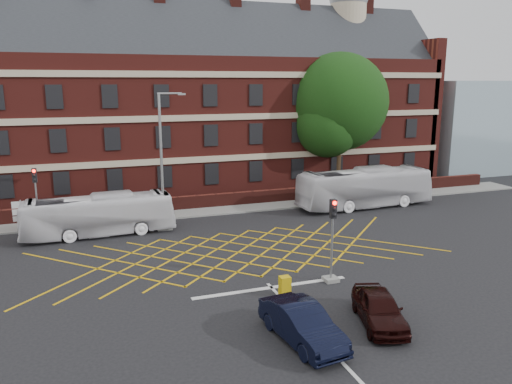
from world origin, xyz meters
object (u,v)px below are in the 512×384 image
object	(u,v)px
car_maroon	(379,308)
street_lamp	(163,183)
bus_right	(365,188)
deciduous_tree	(338,109)
traffic_light_far	(37,205)
utility_cabinet	(285,286)
bus_left	(99,215)
traffic_light_near	(332,248)
car_navy	(302,324)
direction_signs	(21,212)

from	to	relation	value
car_maroon	street_lamp	xyz separation A→B (m)	(-6.19, 16.79, 2.50)
bus_right	deciduous_tree	xyz separation A→B (m)	(1.20, 7.07, 5.89)
traffic_light_far	utility_cabinet	world-z (taller)	traffic_light_far
bus_left	street_lamp	distance (m)	4.68
bus_left	car_maroon	distance (m)	19.82
bus_left	utility_cabinet	xyz separation A→B (m)	(7.84, -12.94, -0.87)
traffic_light_near	car_maroon	bearing A→B (deg)	-93.02
car_navy	street_lamp	distance (m)	17.41
car_navy	deciduous_tree	world-z (taller)	deciduous_tree
car_navy	bus_right	bearing A→B (deg)	45.18
car_navy	deciduous_tree	xyz separation A→B (m)	(14.86, 24.96, 6.73)
traffic_light_far	street_lamp	world-z (taller)	street_lamp
bus_right	traffic_light_far	bearing A→B (deg)	84.00
traffic_light_near	street_lamp	distance (m)	13.74
bus_left	car_maroon	size ratio (longest dim) A/B	2.37
bus_right	traffic_light_near	world-z (taller)	traffic_light_near
traffic_light_far	direction_signs	distance (m)	1.09
deciduous_tree	direction_signs	xyz separation A→B (m)	(-26.58, -5.48, -6.09)
street_lamp	utility_cabinet	xyz separation A→B (m)	(3.54, -12.92, -2.71)
bus_right	car_maroon	bearing A→B (deg)	148.35
bus_right	deciduous_tree	world-z (taller)	deciduous_tree
deciduous_tree	street_lamp	world-z (taller)	deciduous_tree
bus_right	street_lamp	distance (m)	16.32
deciduous_tree	traffic_light_near	size ratio (longest dim) A/B	2.94
bus_right	street_lamp	bearing A→B (deg)	90.94
direction_signs	traffic_light_near	bearing A→B (deg)	-42.86
bus_left	street_lamp	world-z (taller)	street_lamp
bus_right	traffic_light_far	world-z (taller)	traffic_light_far
deciduous_tree	direction_signs	size ratio (longest dim) A/B	5.71
bus_left	bus_right	size ratio (longest dim) A/B	0.86
bus_right	bus_left	bearing A→B (deg)	90.27
car_navy	street_lamp	world-z (taller)	street_lamp
direction_signs	bus_right	bearing A→B (deg)	-3.59
utility_cabinet	car_navy	bearing A→B (deg)	-103.53
car_maroon	deciduous_tree	distance (m)	27.96
street_lamp	car_navy	bearing A→B (deg)	-81.49
utility_cabinet	bus_left	bearing A→B (deg)	121.23
traffic_light_near	bus_right	bearing A→B (deg)	52.83
traffic_light_near	direction_signs	size ratio (longest dim) A/B	1.94
car_maroon	bus_right	bearing A→B (deg)	77.06
bus_right	traffic_light_far	size ratio (longest dim) A/B	2.65
bus_right	traffic_light_near	distance (m)	16.18
bus_left	traffic_light_near	size ratio (longest dim) A/B	2.28
deciduous_tree	street_lamp	size ratio (longest dim) A/B	1.36
bus_right	car_maroon	size ratio (longest dim) A/B	2.76
deciduous_tree	car_maroon	bearing A→B (deg)	-114.44
bus_right	traffic_light_near	bearing A→B (deg)	140.80
traffic_light_far	street_lamp	xyz separation A→B (m)	(8.15, -2.53, 1.43)
car_maroon	street_lamp	world-z (taller)	street_lamp
traffic_light_near	traffic_light_far	bearing A→B (deg)	135.02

